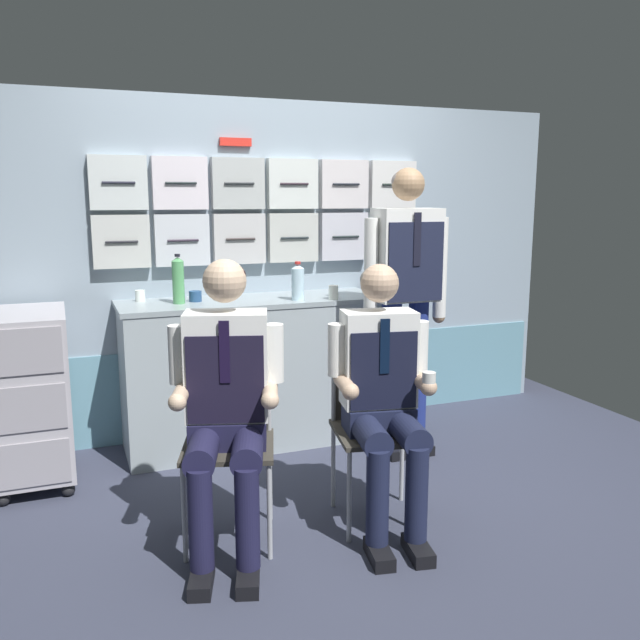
# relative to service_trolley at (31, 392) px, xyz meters

# --- Properties ---
(ground) EXTENTS (4.80, 4.80, 0.04)m
(ground) POSITION_rel_service_trolley_xyz_m (1.48, -0.95, -0.52)
(ground) COLOR #323647
(galley_bulkhead) EXTENTS (4.20, 0.14, 2.15)m
(galley_bulkhead) POSITION_rel_service_trolley_xyz_m (1.48, 0.42, 0.58)
(galley_bulkhead) COLOR #8C9DAD
(galley_bulkhead) RESTS_ON ground
(galley_counter) EXTENTS (1.62, 0.53, 0.92)m
(galley_counter) POSITION_rel_service_trolley_xyz_m (1.28, 0.14, -0.04)
(galley_counter) COLOR #98A4AA
(galley_counter) RESTS_ON ground
(service_trolley) EXTENTS (0.40, 0.65, 0.94)m
(service_trolley) POSITION_rel_service_trolley_xyz_m (0.00, 0.00, 0.00)
(service_trolley) COLOR black
(service_trolley) RESTS_ON ground
(folding_chair_left) EXTENTS (0.50, 0.50, 0.86)m
(folding_chair_left) POSITION_rel_service_trolley_xyz_m (0.87, -0.93, 0.03)
(folding_chair_left) COLOR #A8AAAF
(folding_chair_left) RESTS_ON ground
(crew_member_left) EXTENTS (0.52, 0.68, 1.28)m
(crew_member_left) POSITION_rel_service_trolley_xyz_m (0.82, -1.08, 0.21)
(crew_member_left) COLOR black
(crew_member_left) RESTS_ON ground
(folding_chair_right) EXTENTS (0.47, 0.47, 0.86)m
(folding_chair_right) POSITION_rel_service_trolley_xyz_m (1.56, -1.00, 0.03)
(folding_chair_right) COLOR #A8AAAF
(folding_chair_right) RESTS_ON ground
(crew_member_right) EXTENTS (0.49, 0.63, 1.24)m
(crew_member_right) POSITION_rel_service_trolley_xyz_m (1.53, -1.16, 0.18)
(crew_member_right) COLOR black
(crew_member_right) RESTS_ON ground
(crew_member_standing) EXTENTS (0.54, 0.26, 1.71)m
(crew_member_standing) POSITION_rel_service_trolley_xyz_m (2.08, -0.35, 0.52)
(crew_member_standing) COLOR black
(crew_member_standing) RESTS_ON ground
(water_bottle_short) EXTENTS (0.07, 0.07, 0.29)m
(water_bottle_short) POSITION_rel_service_trolley_xyz_m (0.83, 0.12, 0.56)
(water_bottle_short) COLOR #509A5C
(water_bottle_short) RESTS_ON galley_counter
(water_bottle_tall) EXTENTS (0.08, 0.08, 0.24)m
(water_bottle_tall) POSITION_rel_service_trolley_xyz_m (1.53, -0.01, 0.53)
(water_bottle_tall) COLOR silver
(water_bottle_tall) RESTS_ON galley_counter
(paper_cup_tan) EXTENTS (0.06, 0.06, 0.08)m
(paper_cup_tan) POSITION_rel_service_trolley_xyz_m (1.74, -0.05, 0.46)
(paper_cup_tan) COLOR white
(paper_cup_tan) RESTS_ON galley_counter
(coffee_cup_white) EXTENTS (0.08, 0.08, 0.06)m
(coffee_cup_white) POSITION_rel_service_trolley_xyz_m (0.94, 0.17, 0.45)
(coffee_cup_white) COLOR navy
(coffee_cup_white) RESTS_ON galley_counter
(espresso_cup_small) EXTENTS (0.06, 0.06, 0.07)m
(espresso_cup_small) POSITION_rel_service_trolley_xyz_m (0.63, 0.29, 0.45)
(espresso_cup_small) COLOR white
(espresso_cup_small) RESTS_ON galley_counter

